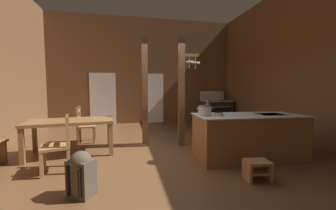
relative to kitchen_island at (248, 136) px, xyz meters
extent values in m
cube|color=brown|center=(-1.69, 0.49, -0.49)|extent=(8.18, 9.26, 0.10)
cube|color=brown|center=(-1.69, 4.79, 1.71)|extent=(8.18, 0.14, 4.31)
cube|color=brown|center=(2.07, 0.49, 1.71)|extent=(0.14, 9.26, 4.31)
cube|color=white|center=(-3.36, 4.71, 0.58)|extent=(1.00, 0.01, 2.05)
cube|color=white|center=(-1.33, 4.71, 0.58)|extent=(0.84, 0.01, 2.05)
cube|color=brown|center=(0.00, 0.00, -0.01)|extent=(2.14, 0.99, 0.86)
cube|color=#B7BABF|center=(0.00, 0.00, 0.43)|extent=(2.20, 1.06, 0.02)
cube|color=black|center=(0.47, -0.02, 0.44)|extent=(0.54, 0.42, 0.00)
cube|color=black|center=(0.02, 0.43, -0.39)|extent=(1.99, 0.13, 0.10)
cube|color=#262626|center=(1.24, 4.09, 0.01)|extent=(1.17, 0.86, 0.90)
cube|color=black|center=(1.27, 3.71, -0.02)|extent=(0.93, 0.10, 0.52)
cylinder|color=#B7BABF|center=(1.27, 3.68, 0.26)|extent=(0.82, 0.10, 0.02)
cube|color=#B7BABF|center=(1.24, 4.09, 0.47)|extent=(1.21, 0.90, 0.03)
cube|color=#B7BABF|center=(1.20, 4.45, 0.68)|extent=(1.14, 0.15, 0.40)
cylinder|color=black|center=(1.50, 3.96, 0.49)|extent=(0.22, 0.22, 0.01)
cylinder|color=black|center=(1.00, 3.92, 0.49)|extent=(0.22, 0.22, 0.01)
cylinder|color=black|center=(1.47, 4.27, 0.49)|extent=(0.22, 0.22, 0.01)
cylinder|color=black|center=(0.97, 4.22, 0.49)|extent=(0.22, 0.22, 0.01)
cylinder|color=black|center=(1.60, 3.73, 0.38)|extent=(0.05, 0.03, 0.04)
cylinder|color=black|center=(1.38, 3.70, 0.38)|extent=(0.05, 0.03, 0.04)
cylinder|color=black|center=(1.16, 3.68, 0.38)|extent=(0.05, 0.03, 0.04)
cylinder|color=black|center=(0.94, 3.66, 0.38)|extent=(0.05, 0.03, 0.04)
cube|color=brown|center=(-1.08, 1.19, 0.89)|extent=(0.14, 0.14, 2.66)
cube|color=brown|center=(-0.90, 1.18, 1.79)|extent=(0.50, 0.09, 0.06)
cylinder|color=#B7BABF|center=(-0.89, 1.18, 1.72)|extent=(0.01, 0.01, 0.15)
cylinder|color=#B7BABF|center=(-0.89, 1.18, 1.62)|extent=(0.22, 0.22, 0.04)
cylinder|color=#B7BABF|center=(-0.89, 1.18, 1.54)|extent=(0.02, 0.02, 0.14)
cylinder|color=#B7BABF|center=(-0.73, 1.18, 1.71)|extent=(0.01, 0.01, 0.17)
cylinder|color=#B7BABF|center=(-0.73, 1.18, 1.61)|extent=(0.22, 0.22, 0.04)
cylinder|color=#B7BABF|center=(-0.73, 1.18, 1.53)|extent=(0.02, 0.02, 0.14)
cube|color=brown|center=(-1.97, 1.44, 0.89)|extent=(0.14, 0.14, 2.66)
cube|color=#9E7044|center=(-0.46, -0.93, -0.16)|extent=(0.39, 0.33, 0.04)
cube|color=#9E7044|center=(-0.62, -0.91, -0.31)|extent=(0.08, 0.28, 0.26)
cube|color=#9E7044|center=(-0.30, -0.95, -0.31)|extent=(0.08, 0.28, 0.26)
cube|color=#9E7044|center=(-0.46, -0.93, -0.31)|extent=(0.35, 0.32, 0.03)
cube|color=brown|center=(-3.59, 0.98, 0.27)|extent=(1.80, 1.12, 0.06)
cube|color=brown|center=(-4.42, 1.26, -0.10)|extent=(0.09, 0.09, 0.68)
cube|color=brown|center=(-2.85, 1.47, -0.10)|extent=(0.09, 0.09, 0.68)
cube|color=brown|center=(-4.32, 0.49, -0.10)|extent=(0.09, 0.09, 0.68)
cube|color=brown|center=(-2.75, 0.70, -0.10)|extent=(0.09, 0.09, 0.68)
cube|color=#9E7044|center=(-3.46, 1.92, -0.01)|extent=(0.47, 0.47, 0.04)
cube|color=#9E7044|center=(-3.29, 2.13, -0.24)|extent=(0.05, 0.05, 0.41)
cube|color=#9E7044|center=(-3.26, 1.75, -0.24)|extent=(0.05, 0.05, 0.41)
cube|color=#9E7044|center=(-3.67, 2.10, 0.03)|extent=(0.05, 0.05, 0.95)
cube|color=#9E7044|center=(-3.64, 1.72, 0.03)|extent=(0.05, 0.05, 0.95)
cube|color=#9E7044|center=(-3.65, 1.91, 0.40)|extent=(0.07, 0.38, 0.07)
cube|color=#9E7044|center=(-3.65, 1.91, 0.21)|extent=(0.07, 0.38, 0.07)
cube|color=#9E7044|center=(-3.60, 0.02, -0.01)|extent=(0.54, 0.54, 0.04)
cube|color=#9E7044|center=(-3.73, -0.21, -0.24)|extent=(0.06, 0.06, 0.41)
cube|color=#9E7044|center=(-3.83, 0.16, -0.24)|extent=(0.06, 0.06, 0.41)
cube|color=#9E7044|center=(-3.36, -0.11, 0.03)|extent=(0.06, 0.06, 0.95)
cube|color=#9E7044|center=(-3.46, 0.26, 0.03)|extent=(0.06, 0.06, 0.95)
cube|color=#9E7044|center=(-3.41, 0.07, 0.40)|extent=(0.13, 0.38, 0.07)
cube|color=#9E7044|center=(-3.41, 0.07, 0.21)|extent=(0.13, 0.38, 0.07)
cube|color=#4C4233|center=(-3.00, -0.88, -0.20)|extent=(0.39, 0.36, 0.48)
cube|color=#4C4233|center=(-2.93, -0.77, -0.27)|extent=(0.22, 0.17, 0.17)
cylinder|color=black|center=(-3.15, -0.93, -0.20)|extent=(0.06, 0.06, 0.38)
cylinder|color=black|center=(-2.99, -1.04, -0.20)|extent=(0.06, 0.06, 0.38)
sphere|color=#4C4233|center=(-3.00, -0.88, 0.02)|extent=(0.38, 0.38, 0.27)
cylinder|color=#B7BABF|center=(-0.94, 0.02, 0.54)|extent=(0.25, 0.25, 0.19)
cylinder|color=black|center=(-0.94, 0.02, 0.64)|extent=(0.26, 0.26, 0.01)
cylinder|color=#B7BABF|center=(-1.08, 0.02, 0.59)|extent=(0.05, 0.02, 0.02)
cylinder|color=#B7BABF|center=(-0.80, 0.02, 0.59)|extent=(0.05, 0.02, 0.02)
cylinder|color=#B2A893|center=(-0.70, -0.08, 0.47)|extent=(0.18, 0.18, 0.06)
cylinder|color=black|center=(-0.70, -0.08, 0.51)|extent=(0.15, 0.15, 0.00)
cylinder|color=brown|center=(-0.78, 0.25, 0.55)|extent=(0.08, 0.08, 0.22)
cylinder|color=brown|center=(-0.78, 0.25, 0.70)|extent=(0.03, 0.03, 0.08)
camera|label=1|loc=(-2.40, -3.54, 0.94)|focal=21.15mm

